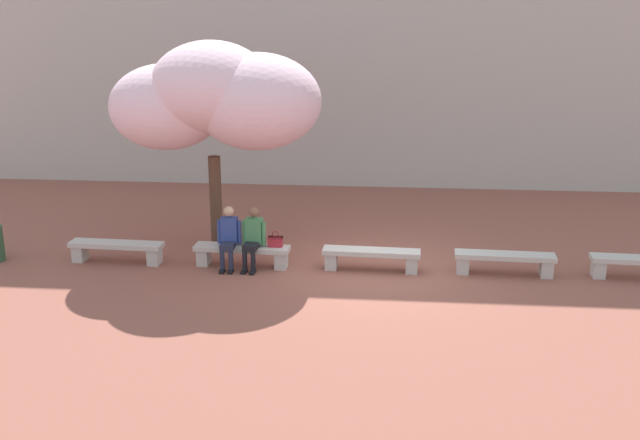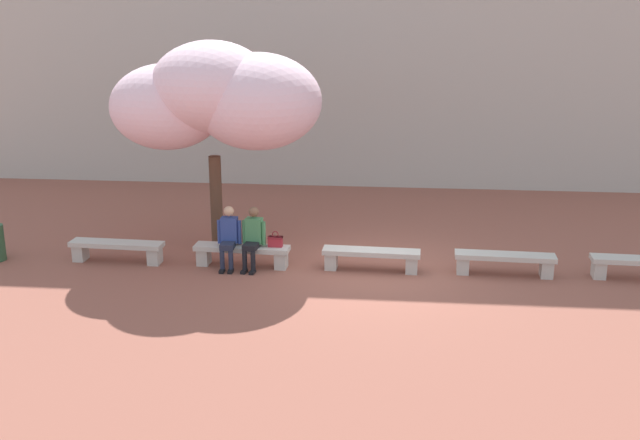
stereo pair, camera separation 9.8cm
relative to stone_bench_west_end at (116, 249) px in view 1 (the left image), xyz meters
name	(u,v)px [view 1 (the left image)]	position (x,y,z in m)	size (l,w,h in m)	color
ground_plane	(371,270)	(5.42, 0.00, -0.31)	(100.00, 100.00, 0.00)	#8E5142
building_facade	(382,13)	(5.42, 9.29, 4.70)	(28.00, 4.00, 10.02)	#B7B2A8
stone_bench_west_end	(116,249)	(0.00, 0.00, 0.00)	(2.03, 0.51, 0.45)	#BCB7AD
stone_bench_near_west	(242,252)	(2.71, 0.00, 0.00)	(2.03, 0.51, 0.45)	#BCB7AD
stone_bench_center	(371,256)	(5.42, 0.00, 0.00)	(2.03, 0.51, 0.45)	#BCB7AD
stone_bench_near_east	(505,260)	(8.13, 0.00, 0.00)	(2.03, 0.51, 0.45)	#BCB7AD
person_seated_left	(229,235)	(2.45, -0.05, 0.39)	(0.51, 0.68, 1.29)	black
person_seated_right	(253,236)	(2.96, -0.05, 0.39)	(0.51, 0.71, 1.29)	black
handbag	(275,241)	(3.42, 0.01, 0.27)	(0.30, 0.15, 0.34)	#A3232D
cherry_tree_main	(217,98)	(2.01, 1.27, 3.06)	(4.63, 2.81, 4.59)	#513828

